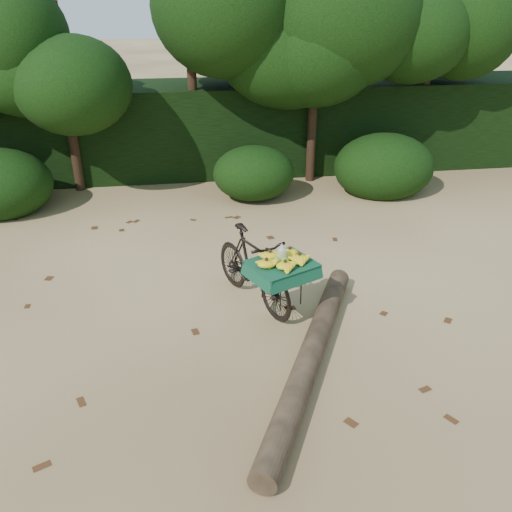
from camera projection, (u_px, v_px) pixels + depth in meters
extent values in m
plane|color=tan|center=(178.00, 336.00, 6.19)|extent=(80.00, 80.00, 0.00)
imported|color=black|center=(253.00, 268.00, 6.65)|extent=(1.08, 1.65, 0.96)
cube|color=black|center=(282.00, 264.00, 6.07)|extent=(0.49, 0.53, 0.02)
cube|color=#134933|center=(282.00, 263.00, 6.06)|extent=(0.87, 0.81, 0.01)
ellipsoid|color=olive|center=(287.00, 258.00, 6.07)|extent=(0.09, 0.07, 0.10)
ellipsoid|color=olive|center=(279.00, 257.00, 6.08)|extent=(0.09, 0.07, 0.10)
ellipsoid|color=olive|center=(277.00, 261.00, 6.00)|extent=(0.09, 0.07, 0.10)
ellipsoid|color=olive|center=(285.00, 261.00, 5.99)|extent=(0.09, 0.07, 0.10)
cylinder|color=#EAE5C6|center=(282.00, 255.00, 6.02)|extent=(0.11, 0.11, 0.14)
cylinder|color=brown|center=(311.00, 354.00, 5.67)|extent=(1.76, 3.24, 0.25)
cube|color=black|center=(169.00, 129.00, 11.36)|extent=(26.00, 1.80, 1.80)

